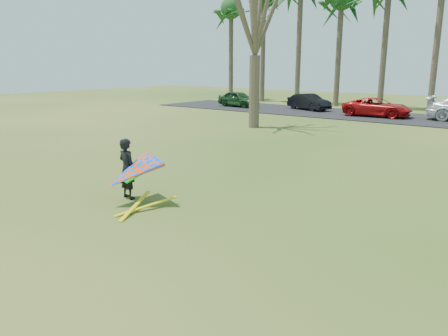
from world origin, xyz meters
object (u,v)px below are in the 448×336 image
Objects in this scene: bare_tree_left at (256,6)px; kite_flyer at (130,173)px; car_0 at (239,99)px; car_2 at (377,107)px; car_1 at (309,102)px.

bare_tree_left is 4.06× the size of kite_flyer.
bare_tree_left is at bearing -133.26° from car_0.
kite_flyer is at bearing -143.61° from car_0.
car_0 is 0.84× the size of car_2.
bare_tree_left is at bearing 111.89° from kite_flyer.
car_0 is 12.15m from car_2.
kite_flyer reaches higher than car_0.
car_2 is 1.97× the size of kite_flyer.
car_1 is at bearing 76.07° from car_2.
bare_tree_left is 12.63m from car_1.
car_1 is at bearing -71.77° from car_0.
car_2 reaches higher than car_1.
car_2 is (12.15, 0.18, -0.02)m from car_0.
kite_flyer is at bearing -68.11° from bare_tree_left.
kite_flyer is (13.85, -23.66, 0.12)m from car_0.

